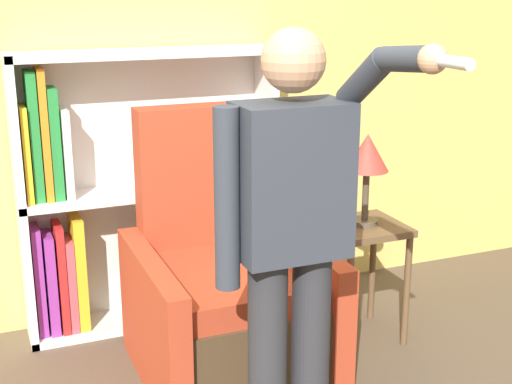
% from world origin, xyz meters
% --- Properties ---
extents(wall_back, '(8.00, 0.11, 2.80)m').
position_xyz_m(wall_back, '(-0.01, 2.03, 1.40)').
color(wall_back, '#E0C160').
rests_on(wall_back, ground_plane).
extents(bookcase, '(1.40, 0.28, 1.53)m').
position_xyz_m(bookcase, '(-0.15, 1.87, 0.73)').
color(bookcase, white).
rests_on(bookcase, ground_plane).
extents(armchair, '(0.86, 0.95, 1.27)m').
position_xyz_m(armchair, '(0.21, 1.22, 0.38)').
color(armchair, '#4C3823').
rests_on(armchair, ground_plane).
extents(person_standing, '(0.55, 0.78, 1.71)m').
position_xyz_m(person_standing, '(0.18, 0.40, 0.98)').
color(person_standing, '#2D2D33').
rests_on(person_standing, ground_plane).
extents(side_table, '(0.40, 0.40, 0.64)m').
position_xyz_m(side_table, '(0.99, 1.22, 0.51)').
color(side_table, brown).
rests_on(side_table, ground_plane).
extents(table_lamp, '(0.22, 0.22, 0.48)m').
position_xyz_m(table_lamp, '(0.99, 1.22, 1.00)').
color(table_lamp, '#4C4233').
rests_on(table_lamp, side_table).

